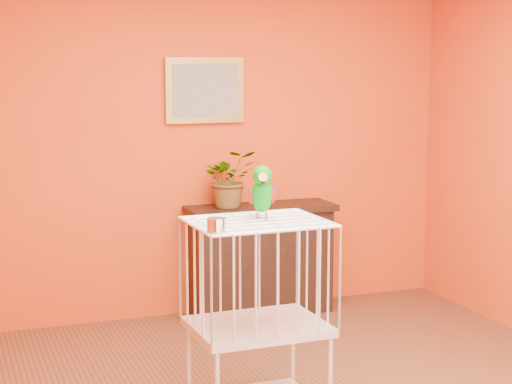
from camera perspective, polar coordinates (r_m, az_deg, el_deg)
name	(u,v)px	position (r m, az deg, el deg)	size (l,w,h in m)	color
room_shell	(329,135)	(4.52, 4.90, 3.83)	(4.50, 4.50, 4.50)	#D74814
console_cabinet	(261,259)	(6.72, 0.32, -4.52)	(1.16, 0.42, 0.86)	black
potted_plant	(232,186)	(6.48, -1.62, 0.41)	(0.40, 0.45, 0.35)	#26722D
framed_picture	(205,90)	(6.58, -3.43, 6.79)	(0.62, 0.04, 0.50)	#A7873B
birdcage	(258,317)	(4.74, 0.12, -8.31)	(0.73, 0.57, 1.11)	silver
feed_cup	(217,225)	(4.31, -2.65, -2.20)	(0.10, 0.10, 0.07)	silver
parrot	(262,191)	(4.65, 0.40, 0.04)	(0.16, 0.27, 0.30)	#59544C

